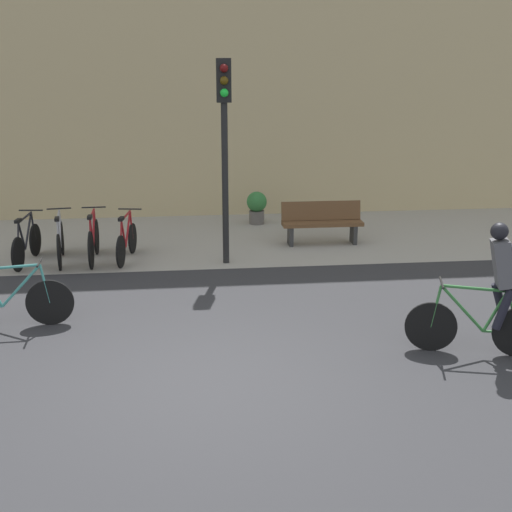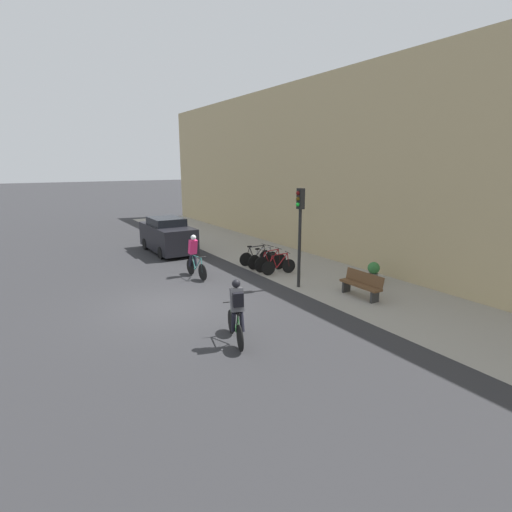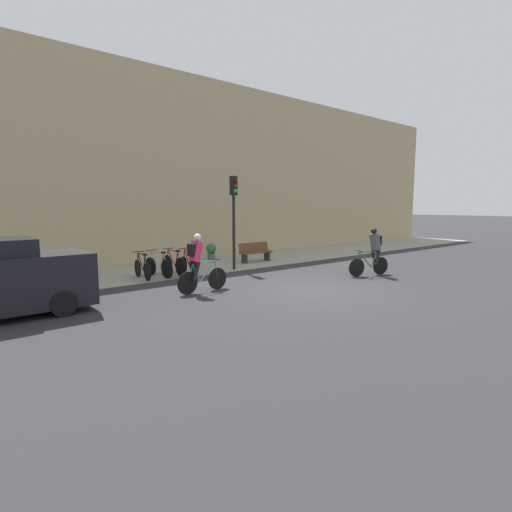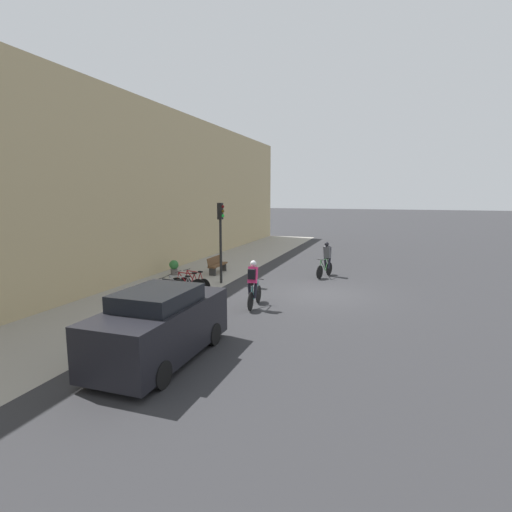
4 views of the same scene
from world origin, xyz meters
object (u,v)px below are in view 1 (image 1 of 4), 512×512
Objects in this scene: parked_bike_1 at (60,242)px; parked_bike_3 at (127,241)px; traffic_light_pole at (224,125)px; bench at (322,222)px; potted_plant at (257,206)px; cyclist_grey at (494,286)px; parked_bike_2 at (94,240)px; parked_bike_0 at (27,243)px.

parked_bike_3 is at bearing -0.00° from parked_bike_1.
bench is at bearing 29.34° from traffic_light_pole.
traffic_light_pole is 3.89m from potted_plant.
traffic_light_pole reaches higher than cyclist_grey.
cyclist_grey reaches higher than parked_bike_1.
traffic_light_pole reaches higher than parked_bike_2.
parked_bike_2 is 0.45× the size of traffic_light_pole.
parked_bike_1 is 1.02× the size of parked_bike_2.
parked_bike_0 is at bearing 145.05° from cyclist_grey.
traffic_light_pole is (2.53, -0.40, 2.19)m from parked_bike_2.
parked_bike_2 reaches higher than parked_bike_0.
parked_bike_0 is at bearing -179.99° from parked_bike_3.
potted_plant is (4.08, 2.69, 0.03)m from parked_bike_1.
parked_bike_1 is (-6.29, 4.84, -0.54)m from cyclist_grey.
parked_bike_2 is 3.37m from traffic_light_pole.
traffic_light_pole is at bearing -9.03° from parked_bike_2.
parked_bike_1 is 1.25m from parked_bike_3.
bench is at bearing 8.48° from parked_bike_1.
potted_plant is at bearing 106.37° from cyclist_grey.
potted_plant is (0.93, 3.09, -2.17)m from traffic_light_pole.
bench is 2.24m from potted_plant.
parked_bike_3 is 2.01× the size of potted_plant.
parked_bike_1 is at bearing 0.03° from parked_bike_0.
parked_bike_2 is at bearing 139.51° from cyclist_grey.
traffic_light_pole is (3.78, -0.40, 2.21)m from parked_bike_0.
bench is at bearing 7.59° from parked_bike_0.
bench is at bearing 11.06° from parked_bike_3.
parked_bike_2 is 0.63m from parked_bike_3.
parked_bike_0 reaches higher than bench.
traffic_light_pole is at bearing -150.66° from bench.
parked_bike_0 is 1.25m from parked_bike_2.
cyclist_grey is at bearing -54.71° from traffic_light_pole.
cyclist_grey is 2.28× the size of potted_plant.
parked_bike_0 is 1.88m from parked_bike_3.
parked_bike_0 is at bearing 173.96° from traffic_light_pole.
parked_bike_1 reaches higher than parked_bike_3.
parked_bike_2 is (0.62, 0.00, 0.01)m from parked_bike_1.
parked_bike_0 is 0.98× the size of bench.
potted_plant is (-1.18, 1.91, -0.03)m from bench.
parked_bike_3 is 0.92× the size of bench.
parked_bike_3 is at bearing -0.11° from parked_bike_2.
cyclist_grey is at bearing -79.58° from bench.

